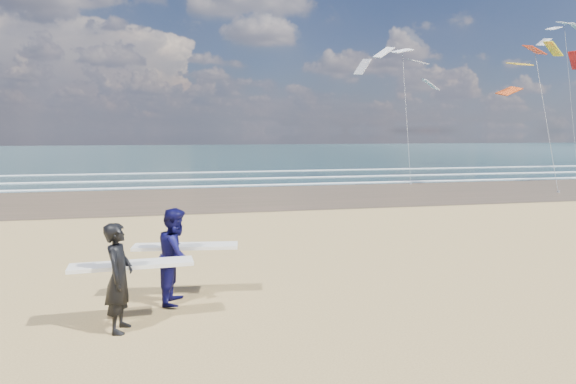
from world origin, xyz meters
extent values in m
cube|color=#493F27|center=(20.00, 18.00, 0.01)|extent=(220.00, 12.00, 0.01)
cube|color=#1B383B|center=(20.00, 72.00, 0.01)|extent=(220.00, 100.00, 0.02)
cube|color=white|center=(20.00, 22.80, 0.05)|extent=(220.00, 0.50, 0.05)
cube|color=white|center=(20.00, 27.50, 0.05)|extent=(220.00, 0.50, 0.05)
cube|color=white|center=(20.00, 34.00, 0.05)|extent=(220.00, 0.50, 0.05)
imported|color=black|center=(-0.27, -0.65, 0.98)|extent=(0.58, 0.78, 1.95)
cube|color=white|center=(-0.07, -0.30, 1.11)|extent=(2.23, 0.64, 0.07)
imported|color=#0C0B40|center=(0.73, 0.69, 0.99)|extent=(0.93, 1.10, 1.98)
cube|color=white|center=(0.93, 1.04, 1.10)|extent=(2.25, 0.81, 0.07)
cube|color=slate|center=(22.37, 15.37, 0.05)|extent=(0.12, 0.12, 0.10)
cube|color=slate|center=(16.16, 21.55, 0.05)|extent=(0.12, 0.12, 0.10)
camera|label=1|loc=(0.72, -9.88, 3.54)|focal=32.00mm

